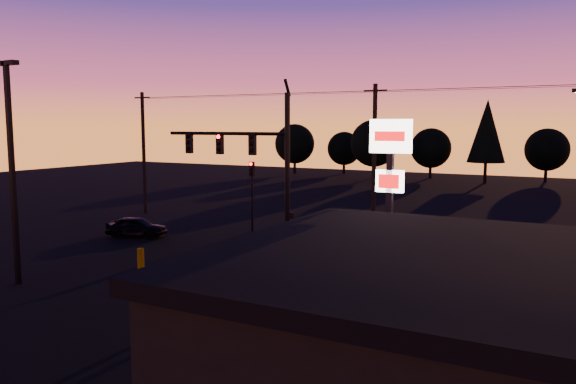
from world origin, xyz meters
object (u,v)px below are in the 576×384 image
(parking_lot_light, at_px, (11,158))
(car_left, at_px, (136,227))
(traffic_signal_mast, at_px, (256,162))
(bollard, at_px, (141,258))
(suv_parked, at_px, (431,342))
(car_right, at_px, (415,244))
(secondary_signal, at_px, (252,186))
(pylon_sign, at_px, (390,172))

(parking_lot_light, bearing_deg, car_left, 105.09)
(traffic_signal_mast, distance_m, parking_lot_light, 10.19)
(traffic_signal_mast, xyz_separation_m, bollard, (-4.66, -2.66, -4.47))
(parking_lot_light, xyz_separation_m, car_left, (-2.64, 9.81, -4.66))
(parking_lot_light, distance_m, suv_parked, 17.78)
(traffic_signal_mast, xyz_separation_m, suv_parked, (9.76, -6.80, -4.30))
(traffic_signal_mast, height_order, car_right, traffic_signal_mast)
(parking_lot_light, bearing_deg, traffic_signal_mast, 43.37)
(parking_lot_light, distance_m, car_left, 11.18)
(bollard, height_order, car_left, car_left)
(traffic_signal_mast, distance_m, car_left, 11.30)
(traffic_signal_mast, height_order, parking_lot_light, parking_lot_light)
(secondary_signal, distance_m, suv_parked, 20.60)
(bollard, relative_size, suv_parked, 0.21)
(car_right, bearing_deg, secondary_signal, -99.84)
(car_right, bearing_deg, parking_lot_light, -45.55)
(car_right, xyz_separation_m, suv_parked, (3.76, -11.96, -0.11))
(secondary_signal, height_order, parking_lot_light, parking_lot_light)
(pylon_sign, distance_m, car_left, 18.46)
(traffic_signal_mast, bearing_deg, suv_parked, -34.86)
(parking_lot_light, distance_m, bollard, 7.02)
(car_right, bearing_deg, suv_parked, 19.71)
(secondary_signal, bearing_deg, suv_parked, -44.27)
(secondary_signal, bearing_deg, traffic_signal_mast, -56.81)
(traffic_signal_mast, relative_size, parking_lot_light, 0.94)
(car_right, bearing_deg, pylon_sign, 10.43)
(pylon_sign, bearing_deg, secondary_signal, 140.23)
(pylon_sign, height_order, car_left, pylon_sign)
(traffic_signal_mast, xyz_separation_m, pylon_sign, (7.10, -2.49, -0.02))
(bollard, bearing_deg, pylon_sign, 0.80)
(bollard, xyz_separation_m, car_left, (-5.38, 5.47, 0.14))
(secondary_signal, bearing_deg, bollard, -88.64)
(bollard, bearing_deg, secondary_signal, 91.36)
(traffic_signal_mast, xyz_separation_m, secondary_signal, (-4.90, 7.49, -2.07))
(secondary_signal, xyz_separation_m, car_left, (-5.14, -4.68, -2.25))
(secondary_signal, distance_m, parking_lot_light, 14.90)
(pylon_sign, distance_m, car_right, 8.78)
(traffic_signal_mast, distance_m, car_right, 8.95)
(suv_parked, bearing_deg, bollard, 165.31)
(pylon_sign, relative_size, suv_parked, 1.48)
(parking_lot_light, xyz_separation_m, bollard, (2.74, 4.33, -4.80))
(traffic_signal_mast, bearing_deg, car_right, 40.67)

